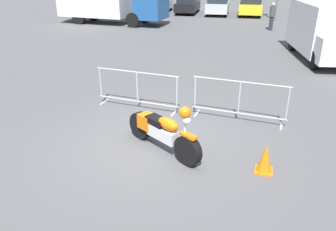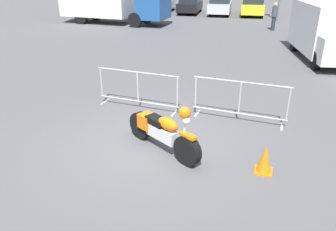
{
  "view_description": "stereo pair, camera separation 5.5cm",
  "coord_description": "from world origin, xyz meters",
  "px_view_note": "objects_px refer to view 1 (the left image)",
  "views": [
    {
      "loc": [
        2.31,
        -6.05,
        3.63
      ],
      "look_at": [
        0.37,
        0.26,
        0.65
      ],
      "focal_mm": 35.0,
      "sensor_mm": 36.0,
      "label": 1
    },
    {
      "loc": [
        2.36,
        -6.03,
        3.63
      ],
      "look_at": [
        0.37,
        0.26,
        0.65
      ],
      "focal_mm": 35.0,
      "sensor_mm": 36.0,
      "label": 2
    }
  ],
  "objects_px": {
    "parked_car_red": "(104,2)",
    "parked_car_yellow": "(250,6)",
    "parked_car_tan": "(132,3)",
    "parked_car_black": "(188,5)",
    "delivery_van": "(325,29)",
    "crowd_barrier_far": "(239,100)",
    "pedestrian": "(272,15)",
    "parked_car_silver": "(218,5)",
    "parked_car_white": "(159,3)",
    "crowd_barrier_near": "(137,89)",
    "motorcycle": "(162,131)",
    "traffic_cone": "(265,158)"
  },
  "relations": [
    {
      "from": "parked_car_red",
      "to": "parked_car_yellow",
      "type": "bearing_deg",
      "value": -93.12
    },
    {
      "from": "parked_car_tan",
      "to": "parked_car_black",
      "type": "distance_m",
      "value": 5.32
    },
    {
      "from": "delivery_van",
      "to": "parked_car_black",
      "type": "relative_size",
      "value": 1.21
    },
    {
      "from": "crowd_barrier_far",
      "to": "parked_car_tan",
      "type": "height_order",
      "value": "parked_car_tan"
    },
    {
      "from": "pedestrian",
      "to": "parked_car_silver",
      "type": "bearing_deg",
      "value": 55.18
    },
    {
      "from": "parked_car_red",
      "to": "parked_car_tan",
      "type": "bearing_deg",
      "value": -83.77
    },
    {
      "from": "parked_car_silver",
      "to": "parked_car_yellow",
      "type": "distance_m",
      "value": 2.67
    },
    {
      "from": "parked_car_white",
      "to": "crowd_barrier_far",
      "type": "bearing_deg",
      "value": -161.5
    },
    {
      "from": "parked_car_silver",
      "to": "delivery_van",
      "type": "bearing_deg",
      "value": -158.63
    },
    {
      "from": "crowd_barrier_near",
      "to": "pedestrian",
      "type": "relative_size",
      "value": 1.44
    },
    {
      "from": "crowd_barrier_far",
      "to": "parked_car_silver",
      "type": "relative_size",
      "value": 0.54
    },
    {
      "from": "crowd_barrier_far",
      "to": "parked_car_yellow",
      "type": "relative_size",
      "value": 0.54
    },
    {
      "from": "crowd_barrier_far",
      "to": "motorcycle",
      "type": "bearing_deg",
      "value": -124.52
    },
    {
      "from": "motorcycle",
      "to": "parked_car_white",
      "type": "bearing_deg",
      "value": 139.53
    },
    {
      "from": "motorcycle",
      "to": "traffic_cone",
      "type": "distance_m",
      "value": 2.16
    },
    {
      "from": "delivery_van",
      "to": "parked_car_red",
      "type": "height_order",
      "value": "delivery_van"
    },
    {
      "from": "parked_car_black",
      "to": "parked_car_red",
      "type": "bearing_deg",
      "value": 86.93
    },
    {
      "from": "delivery_van",
      "to": "traffic_cone",
      "type": "height_order",
      "value": "delivery_van"
    },
    {
      "from": "parked_car_red",
      "to": "parked_car_tan",
      "type": "xyz_separation_m",
      "value": [
        2.66,
        0.53,
        -0.01
      ]
    },
    {
      "from": "crowd_barrier_near",
      "to": "delivery_van",
      "type": "xyz_separation_m",
      "value": [
        5.56,
        7.63,
        0.68
      ]
    },
    {
      "from": "parked_car_black",
      "to": "parked_car_yellow",
      "type": "height_order",
      "value": "parked_car_yellow"
    },
    {
      "from": "parked_car_red",
      "to": "traffic_cone",
      "type": "height_order",
      "value": "parked_car_red"
    },
    {
      "from": "parked_car_white",
      "to": "parked_car_black",
      "type": "distance_m",
      "value": 2.66
    },
    {
      "from": "motorcycle",
      "to": "parked_car_red",
      "type": "relative_size",
      "value": 0.45
    },
    {
      "from": "parked_car_red",
      "to": "traffic_cone",
      "type": "xyz_separation_m",
      "value": [
        15.34,
        -23.2,
        -0.44
      ]
    },
    {
      "from": "motorcycle",
      "to": "pedestrian",
      "type": "height_order",
      "value": "pedestrian"
    },
    {
      "from": "pedestrian",
      "to": "crowd_barrier_near",
      "type": "bearing_deg",
      "value": -171.54
    },
    {
      "from": "parked_car_white",
      "to": "parked_car_black",
      "type": "height_order",
      "value": "parked_car_white"
    },
    {
      "from": "traffic_cone",
      "to": "parked_car_silver",
      "type": "bearing_deg",
      "value": 101.39
    },
    {
      "from": "pedestrian",
      "to": "crowd_barrier_far",
      "type": "bearing_deg",
      "value": -160.66
    },
    {
      "from": "crowd_barrier_near",
      "to": "parked_car_red",
      "type": "bearing_deg",
      "value": 119.37
    },
    {
      "from": "crowd_barrier_far",
      "to": "crowd_barrier_near",
      "type": "bearing_deg",
      "value": 180.0
    },
    {
      "from": "crowd_barrier_far",
      "to": "parked_car_yellow",
      "type": "xyz_separation_m",
      "value": [
        -1.31,
        21.41,
        0.19
      ]
    },
    {
      "from": "crowd_barrier_far",
      "to": "parked_car_black",
      "type": "bearing_deg",
      "value": 107.31
    },
    {
      "from": "parked_car_silver",
      "to": "pedestrian",
      "type": "bearing_deg",
      "value": -151.4
    },
    {
      "from": "crowd_barrier_far",
      "to": "parked_car_tan",
      "type": "xyz_separation_m",
      "value": [
        -11.93,
        21.49,
        0.15
      ]
    },
    {
      "from": "delivery_van",
      "to": "parked_car_black",
      "type": "distance_m",
      "value": 16.54
    },
    {
      "from": "crowd_barrier_far",
      "to": "parked_car_white",
      "type": "bearing_deg",
      "value": 113.58
    },
    {
      "from": "traffic_cone",
      "to": "crowd_barrier_far",
      "type": "bearing_deg",
      "value": 108.48
    },
    {
      "from": "parked_car_white",
      "to": "traffic_cone",
      "type": "bearing_deg",
      "value": -161.97
    },
    {
      "from": "crowd_barrier_near",
      "to": "parked_car_black",
      "type": "xyz_separation_m",
      "value": [
        -3.83,
        21.24,
        0.17
      ]
    },
    {
      "from": "crowd_barrier_far",
      "to": "parked_car_tan",
      "type": "relative_size",
      "value": 0.57
    },
    {
      "from": "parked_car_black",
      "to": "crowd_barrier_near",
      "type": "bearing_deg",
      "value": -174.87
    },
    {
      "from": "motorcycle",
      "to": "crowd_barrier_far",
      "type": "bearing_deg",
      "value": 86.31
    },
    {
      "from": "crowd_barrier_near",
      "to": "parked_car_tan",
      "type": "relative_size",
      "value": 0.57
    },
    {
      "from": "parked_car_tan",
      "to": "crowd_barrier_near",
      "type": "bearing_deg",
      "value": -162.04
    },
    {
      "from": "crowd_barrier_near",
      "to": "parked_car_black",
      "type": "distance_m",
      "value": 21.58
    },
    {
      "from": "motorcycle",
      "to": "parked_car_black",
      "type": "bearing_deg",
      "value": 133.48
    },
    {
      "from": "parked_car_black",
      "to": "traffic_cone",
      "type": "relative_size",
      "value": 7.39
    },
    {
      "from": "pedestrian",
      "to": "traffic_cone",
      "type": "height_order",
      "value": "pedestrian"
    }
  ]
}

